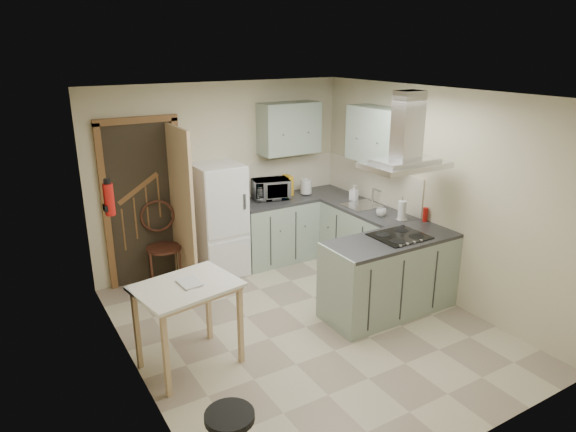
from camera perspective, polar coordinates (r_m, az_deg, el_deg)
floor at (r=5.77m, az=1.99°, el=-12.22°), size 4.20×4.20×0.00m
ceiling at (r=4.98m, az=2.31°, el=13.37°), size 4.20×4.20×0.00m
back_wall at (r=7.02m, az=-7.29°, el=4.38°), size 3.60×0.00×3.60m
left_wall at (r=4.57m, az=-17.18°, el=-4.13°), size 0.00×4.20×4.20m
right_wall at (r=6.36m, az=15.86°, el=2.34°), size 0.00×4.20×4.20m
doorway at (r=6.69m, az=-15.74°, el=1.35°), size 1.10×0.12×2.10m
fridge at (r=6.82m, az=-7.63°, el=-0.44°), size 0.60×0.60×1.50m
counter_back at (r=7.28m, az=-1.33°, el=-1.54°), size 1.08×0.60×0.90m
counter_right at (r=7.20m, az=7.18°, el=-1.92°), size 0.60×1.95×0.90m
splashback at (r=7.46m, az=-0.46°, el=4.58°), size 1.68×0.02×0.50m
wall_cabinet_back at (r=7.18m, az=0.13°, el=9.73°), size 0.85×0.35×0.70m
wall_cabinet_right at (r=6.71m, az=9.98°, el=8.84°), size 0.35×0.90×0.70m
peninsula at (r=6.00m, az=11.29°, el=-6.45°), size 1.55×0.65×0.90m
hob at (r=5.89m, az=12.29°, el=-2.19°), size 0.58×0.50×0.01m
extractor_hood at (r=5.66m, az=12.85°, el=5.54°), size 0.90×0.55×0.10m
sink at (r=6.92m, az=8.22°, el=1.18°), size 0.45×0.40×0.01m
fire_extinguisher at (r=5.34m, az=-19.26°, el=1.74°), size 0.10×0.10×0.32m
drop_leaf_table at (r=5.04m, az=-10.95°, el=-11.86°), size 1.01×0.83×0.85m
bentwood_chair at (r=6.71m, az=-13.64°, el=-3.49°), size 0.53×0.53×0.99m
microwave at (r=7.14m, az=-1.93°, el=3.01°), size 0.56×0.44×0.28m
kettle at (r=7.35m, az=2.02°, el=3.31°), size 0.21×0.21×0.24m
cereal_box at (r=7.34m, az=0.01°, el=3.46°), size 0.08×0.19×0.28m
soap_bottle at (r=7.14m, az=7.33°, el=2.59°), size 0.13×0.13×0.21m
paper_towel at (r=6.41m, az=12.55°, el=0.63°), size 0.12×0.12×0.25m
cup at (r=6.52m, az=10.32°, el=0.38°), size 0.14×0.14×0.10m
red_bottle at (r=6.44m, az=15.01°, el=0.15°), size 0.07×0.07×0.17m
book at (r=4.80m, az=-11.90°, el=-7.07°), size 0.19×0.25×0.11m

